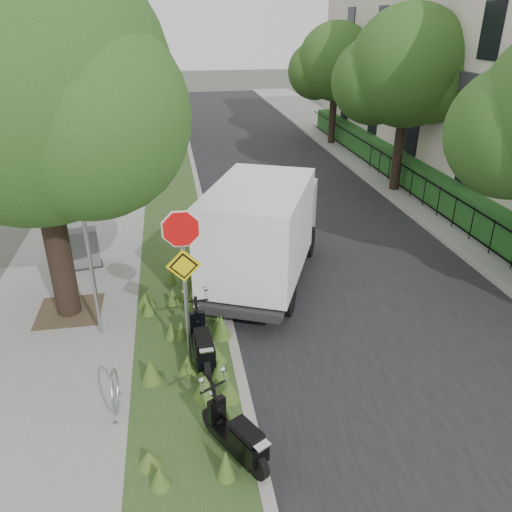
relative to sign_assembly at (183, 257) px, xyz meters
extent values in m
plane|color=#4C5147|center=(1.40, -0.58, -2.33)|extent=(120.00, 120.00, 0.00)
cube|color=gray|center=(-2.85, 9.42, -2.27)|extent=(3.50, 60.00, 0.12)
cube|color=#2E4C20|center=(-0.10, 9.42, -2.27)|extent=(2.00, 60.00, 0.12)
cube|color=#9E9991|center=(0.90, 9.42, -2.26)|extent=(0.20, 60.00, 0.13)
cube|color=black|center=(4.40, 9.42, -2.32)|extent=(7.00, 60.00, 0.01)
cube|color=#9E9991|center=(7.90, 9.42, -2.26)|extent=(0.20, 60.00, 0.13)
cube|color=gray|center=(9.60, 9.42, -2.27)|extent=(3.20, 60.00, 0.12)
cylinder|color=black|center=(-2.60, 2.22, 0.03)|extent=(0.52, 0.52, 4.48)
sphere|color=#26501A|center=(-2.60, 2.22, 2.75)|extent=(5.40, 5.40, 5.40)
sphere|color=#26501A|center=(-1.52, 1.54, 2.21)|extent=(3.78, 3.78, 3.78)
cube|color=#473828|center=(-2.60, 2.22, -2.20)|extent=(1.40, 1.40, 0.01)
cylinder|color=#A5A8AD|center=(-1.80, 1.22, -0.21)|extent=(0.08, 0.08, 4.00)
torus|color=#A5A8AD|center=(-1.30, -1.18, -1.83)|extent=(0.05, 0.77, 0.77)
cube|color=#A5A8AD|center=(-1.30, -1.54, -2.19)|extent=(0.06, 0.06, 0.04)
cube|color=#A5A8AD|center=(-1.30, -0.82, -2.19)|extent=(0.06, 0.06, 0.04)
cylinder|color=#A5A8AD|center=(0.00, 0.02, -0.71)|extent=(0.07, 0.07, 3.00)
cylinder|color=red|center=(0.00, -0.01, 0.54)|extent=(0.86, 0.03, 0.86)
cylinder|color=white|center=(0.00, 0.00, 0.54)|extent=(0.94, 0.02, 0.94)
cube|color=yellow|center=(0.00, -0.01, -0.16)|extent=(0.64, 0.03, 0.64)
cube|color=black|center=(8.60, 9.42, -1.26)|extent=(0.04, 24.00, 0.04)
cube|color=black|center=(8.60, 9.42, -2.06)|extent=(0.04, 24.00, 0.04)
cylinder|color=black|center=(8.60, 9.42, -1.71)|extent=(0.03, 0.03, 1.00)
cube|color=#1A4B1B|center=(9.30, 9.42, -1.66)|extent=(1.00, 24.00, 1.10)
cube|color=#2D2D33|center=(9.35, 9.42, 1.97)|extent=(0.25, 26.00, 0.60)
cube|color=maroon|center=(-8.10, 21.42, 1.67)|extent=(9.00, 10.00, 8.00)
cylinder|color=black|center=(8.40, 9.42, -0.19)|extent=(0.36, 0.36, 4.03)
sphere|color=#26501A|center=(8.40, 9.42, 2.26)|extent=(4.20, 4.20, 4.20)
sphere|color=#26501A|center=(7.46, 10.05, 1.73)|extent=(3.15, 3.15, 3.15)
sphere|color=#26501A|center=(9.24, 8.89, 1.84)|extent=(2.94, 2.94, 2.94)
cylinder|color=black|center=(8.40, 17.42, -0.39)|extent=(0.36, 0.36, 3.64)
sphere|color=#26501A|center=(8.40, 17.42, 1.82)|extent=(3.80, 3.80, 3.80)
sphere|color=#26501A|center=(7.54, 17.99, 1.35)|extent=(2.85, 2.85, 2.85)
sphere|color=#26501A|center=(9.16, 16.94, 1.44)|extent=(2.66, 2.66, 2.66)
cylinder|color=black|center=(0.27, -1.99, -1.98)|extent=(0.32, 0.46, 0.46)
cylinder|color=black|center=(0.81, -2.95, -1.98)|extent=(0.32, 0.46, 0.46)
cube|color=black|center=(0.56, -2.51, -1.96)|extent=(0.77, 1.04, 0.16)
cube|color=black|center=(0.71, -2.78, -1.74)|extent=(0.56, 0.66, 0.36)
cube|color=black|center=(0.69, -2.75, -1.51)|extent=(0.49, 0.60, 0.11)
cylinder|color=black|center=(0.19, 0.50, -1.96)|extent=(0.15, 0.50, 0.49)
cylinder|color=black|center=(0.27, -0.67, -1.96)|extent=(0.15, 0.50, 0.49)
cube|color=black|center=(0.24, -0.13, -1.94)|extent=(0.40, 1.11, 0.17)
cube|color=black|center=(0.26, -0.46, -1.71)|extent=(0.39, 0.64, 0.38)
cube|color=black|center=(0.26, -0.41, -1.47)|extent=(0.33, 0.59, 0.11)
cube|color=#262628|center=(2.05, 3.11, -1.84)|extent=(3.74, 5.34, 0.17)
cube|color=#B7BABC|center=(2.82, 4.89, -1.04)|extent=(2.30, 1.99, 1.51)
cube|color=white|center=(1.84, 2.64, -0.67)|extent=(3.34, 4.12, 2.08)
cube|color=#262628|center=(-2.50, 4.54, -2.19)|extent=(0.87, 0.66, 0.03)
cube|color=slate|center=(-2.50, 4.54, -1.68)|extent=(0.77, 0.56, 1.04)
camera|label=1|loc=(-0.09, -8.04, 3.84)|focal=35.00mm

